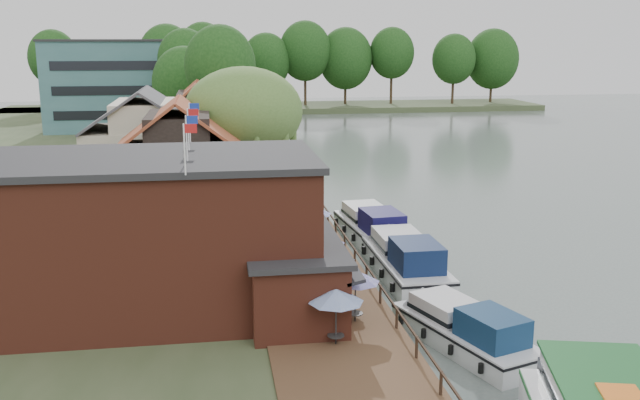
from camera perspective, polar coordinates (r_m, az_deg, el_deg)
name	(u,v)px	position (r m, az deg, el deg)	size (l,w,h in m)	color
ground	(471,304)	(37.92, 11.97, -8.11)	(260.00, 260.00, 0.00)	#55635E
land_bank	(25,181)	(71.26, -22.51, 1.43)	(50.00, 140.00, 1.00)	#384728
quay_deck	(294,238)	(45.02, -2.12, -3.07)	(6.00, 50.00, 0.10)	#47301E
quay_rail	(334,227)	(45.75, 1.16, -2.21)	(0.20, 49.00, 1.00)	black
pub	(192,233)	(33.18, -10.24, -2.61)	(20.00, 11.00, 7.30)	maroon
hotel_block	(142,84)	(103.58, -14.02, 9.00)	(25.40, 12.40, 12.30)	#38666B
cottage_a	(180,165)	(47.74, -11.13, 2.79)	(8.60, 7.60, 8.50)	black
cottage_b	(146,144)	(57.79, -13.77, 4.38)	(9.60, 8.60, 8.50)	beige
cottage_c	(198,129)	(66.51, -9.70, 5.62)	(7.60, 7.60, 8.50)	black
willow	(244,138)	(52.56, -6.06, 4.92)	(8.60, 8.60, 10.43)	#476B2D
umbrella_0	(336,317)	(29.39, 1.29, -9.32)	(2.29, 2.29, 2.38)	navy
umbrella_1	(355,296)	(31.66, 2.84, -7.67)	(2.15, 2.15, 2.38)	#201A93
umbrella_2	(332,273)	(34.55, 0.97, -5.88)	(2.22, 2.22, 2.38)	#201B97
umbrella_3	(323,255)	(37.31, 0.23, -4.45)	(2.33, 2.33, 2.38)	navy
umbrella_4	(307,242)	(39.63, -1.06, -3.41)	(2.14, 2.14, 2.38)	navy
umbrella_5	(312,224)	(43.44, -0.63, -1.95)	(2.40, 2.40, 2.38)	navy
umbrella_6	(297,214)	(45.89, -1.83, -1.16)	(2.25, 2.25, 2.38)	navy
cruiser_0	(465,324)	(32.37, 11.56, -9.72)	(2.96, 9.18, 2.20)	silver
cruiser_1	(406,255)	(41.02, 6.89, -4.37)	(3.44, 10.64, 2.61)	silver
cruiser_2	(372,223)	(48.00, 4.20, -1.83)	(3.33, 10.29, 2.51)	white
bank_tree_0	(221,93)	(74.39, -7.93, 8.48)	(7.24, 7.24, 13.79)	#143811
bank_tree_1	(185,97)	(84.43, -10.74, 8.12)	(7.42, 7.42, 11.56)	#143811
bank_tree_2	(186,83)	(92.55, -10.64, 9.17)	(6.91, 6.91, 13.65)	#143811
bank_tree_3	(207,77)	(110.90, -9.07, 9.69)	(8.70, 8.70, 13.26)	#143811
bank_tree_4	(224,72)	(119.20, -7.71, 10.10)	(8.77, 8.77, 13.93)	#143811
bank_tree_5	(222,76)	(126.85, -7.84, 9.81)	(8.22, 8.22, 11.95)	#143811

